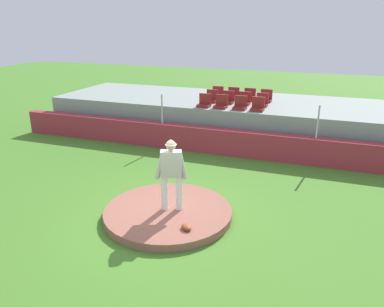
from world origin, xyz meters
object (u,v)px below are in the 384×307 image
at_px(stadium_chair_4, 212,98).
at_px(stadium_chair_10, 249,97).
at_px(stadium_chair_5, 228,99).
at_px(baseball, 181,197).
at_px(stadium_chair_11, 266,98).
at_px(stadium_chair_3, 258,106).
at_px(stadium_chair_1, 221,104).
at_px(stadium_chair_6, 244,101).
at_px(pitcher, 171,170).
at_px(stadium_chair_8, 217,94).
at_px(stadium_chair_2, 240,105).
at_px(stadium_chair_0, 204,103).
at_px(stadium_chair_7, 262,102).
at_px(stadium_chair_9, 233,96).
at_px(fielding_glove, 186,227).

bearing_deg(stadium_chair_4, stadium_chair_10, -147.84).
relative_size(stadium_chair_5, stadium_chair_10, 1.00).
xyz_separation_m(baseball, stadium_chair_11, (0.98, 7.15, 1.42)).
xyz_separation_m(stadium_chair_4, stadium_chair_10, (1.40, 0.88, 0.00)).
bearing_deg(stadium_chair_3, baseball, 79.84).
relative_size(stadium_chair_5, stadium_chair_11, 1.00).
bearing_deg(stadium_chair_1, stadium_chair_6, -127.35).
height_order(stadium_chair_1, stadium_chair_6, same).
relative_size(baseball, stadium_chair_3, 0.15).
relative_size(pitcher, stadium_chair_8, 3.69).
distance_m(stadium_chair_2, stadium_chair_4, 1.68).
xyz_separation_m(baseball, stadium_chair_0, (-1.12, 5.35, 1.42)).
relative_size(stadium_chair_1, stadium_chair_2, 1.00).
bearing_deg(baseball, stadium_chair_8, 98.96).
relative_size(stadium_chair_2, stadium_chair_10, 1.00).
relative_size(stadium_chair_6, stadium_chair_8, 1.00).
bearing_deg(stadium_chair_7, pitcher, 82.18).
bearing_deg(stadium_chair_9, stadium_chair_7, 146.78).
xyz_separation_m(fielding_glove, stadium_chair_1, (-1.16, 6.82, 1.40)).
bearing_deg(stadium_chair_9, stadium_chair_8, -0.77).
relative_size(stadium_chair_2, stadium_chair_9, 1.00).
height_order(stadium_chair_2, stadium_chair_9, same).
distance_m(stadium_chair_1, stadium_chair_8, 1.94).
relative_size(stadium_chair_8, stadium_chair_11, 1.00).
distance_m(stadium_chair_4, stadium_chair_10, 1.65).
distance_m(stadium_chair_2, stadium_chair_6, 0.90).
relative_size(baseball, stadium_chair_5, 0.15).
xyz_separation_m(baseball, stadium_chair_6, (0.25, 6.29, 1.42)).
relative_size(pitcher, stadium_chair_7, 3.69).
relative_size(stadium_chair_3, stadium_chair_8, 1.00).
relative_size(fielding_glove, stadium_chair_7, 0.60).
bearing_deg(stadium_chair_8, stadium_chair_3, 139.57).
bearing_deg(fielding_glove, stadium_chair_7, 125.15).
distance_m(stadium_chair_8, stadium_chair_10, 1.41).
bearing_deg(pitcher, stadium_chair_3, 60.65).
bearing_deg(stadium_chair_0, stadium_chair_6, -145.33).
height_order(stadium_chair_1, stadium_chair_3, same).
bearing_deg(stadium_chair_8, stadium_chair_2, 128.69).
relative_size(stadium_chair_1, stadium_chair_7, 1.00).
bearing_deg(stadium_chair_7, fielding_glove, 88.06).
bearing_deg(stadium_chair_0, fielding_glove, 105.01).
bearing_deg(stadium_chair_3, pitcher, 81.09).
bearing_deg(stadium_chair_4, pitcher, 99.27).
height_order(baseball, stadium_chair_0, stadium_chair_0).
xyz_separation_m(stadium_chair_1, stadium_chair_11, (1.43, 1.78, 0.00)).
xyz_separation_m(stadium_chair_7, stadium_chair_10, (-0.69, 0.92, 0.00)).
relative_size(pitcher, stadium_chair_11, 3.69).
distance_m(baseball, stadium_chair_10, 7.32).
height_order(stadium_chair_0, stadium_chair_5, same).
relative_size(stadium_chair_3, stadium_chair_4, 1.00).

